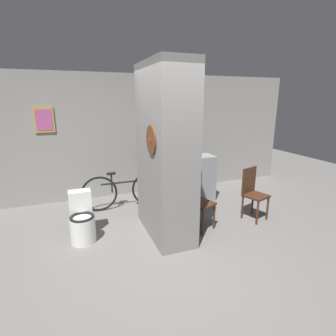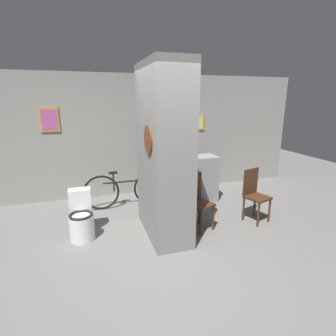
% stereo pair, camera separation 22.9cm
% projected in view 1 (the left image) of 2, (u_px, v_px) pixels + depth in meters
% --- Properties ---
extents(ground_plane, '(14.00, 14.00, 0.00)m').
position_uv_depth(ground_plane, '(172.00, 254.00, 3.63)').
color(ground_plane, slate).
extents(wall_back, '(8.00, 0.09, 2.60)m').
position_uv_depth(wall_back, '(127.00, 136.00, 5.67)').
color(wall_back, gray).
rests_on(wall_back, ground_plane).
extents(pillar_center, '(0.59, 1.28, 2.60)m').
position_uv_depth(pillar_center, '(165.00, 153.00, 3.92)').
color(pillar_center, gray).
rests_on(pillar_center, ground_plane).
extents(counter_shelf, '(1.33, 0.44, 0.95)m').
position_uv_depth(counter_shelf, '(183.00, 180.00, 5.39)').
color(counter_shelf, gray).
rests_on(counter_shelf, ground_plane).
extents(toilet, '(0.37, 0.53, 0.73)m').
position_uv_depth(toilet, '(82.00, 221.00, 3.94)').
color(toilet, silver).
rests_on(toilet, ground_plane).
extents(chair_near_pillar, '(0.48, 0.48, 0.92)m').
position_uv_depth(chair_near_pillar, '(198.00, 199.00, 4.28)').
color(chair_near_pillar, '#422616').
rests_on(chair_near_pillar, ground_plane).
extents(chair_by_doorway, '(0.45, 0.45, 0.92)m').
position_uv_depth(chair_by_doorway, '(253.00, 191.00, 4.63)').
color(chair_by_doorway, '#422616').
rests_on(chair_by_doorway, ground_plane).
extents(bicycle, '(1.66, 0.42, 0.74)m').
position_uv_depth(bicycle, '(125.00, 190.00, 5.12)').
color(bicycle, black).
rests_on(bicycle, ground_plane).
extents(bottle_tall, '(0.07, 0.07, 0.27)m').
position_uv_depth(bottle_tall, '(174.00, 153.00, 5.18)').
color(bottle_tall, '#19598C').
rests_on(bottle_tall, counter_shelf).
extents(bottle_short, '(0.08, 0.08, 0.21)m').
position_uv_depth(bottle_short, '(170.00, 155.00, 5.09)').
color(bottle_short, '#267233').
rests_on(bottle_short, counter_shelf).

